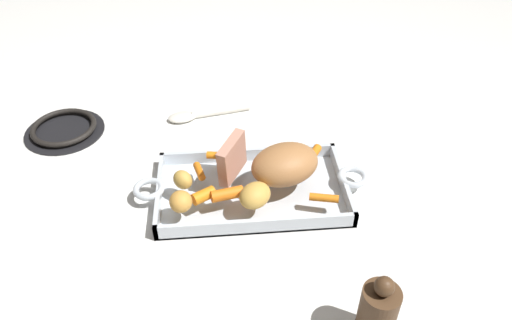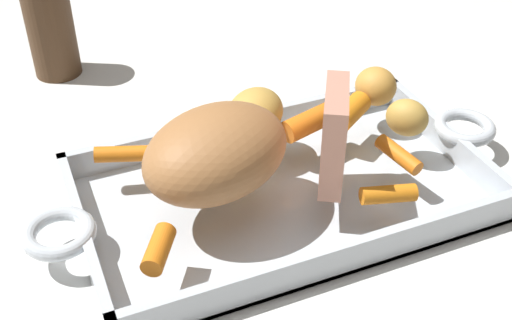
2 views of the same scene
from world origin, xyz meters
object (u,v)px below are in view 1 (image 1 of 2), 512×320
object	(u,v)px
serving_spoon	(200,114)
baby_carrot_center_left	(204,196)
baby_carrot_short	(227,194)
potato_halved	(183,180)
roast_slice_thin	(232,158)
stove_burner_rear	(64,129)
pork_roast	(285,164)
potato_golden_large	(181,202)
baby_carrot_northeast	(314,153)
pepper_mill	(377,314)
baby_carrot_southwest	(324,198)
roasting_dish	(252,190)
baby_carrot_center_right	(199,171)
baby_carrot_northwest	(218,155)
potato_corner	(253,195)

from	to	relation	value
serving_spoon	baby_carrot_center_left	bearing A→B (deg)	80.86
baby_carrot_short	potato_halved	xyz separation A→B (m)	(-0.08, 0.04, 0.01)
roast_slice_thin	potato_halved	world-z (taller)	roast_slice_thin
roast_slice_thin	stove_burner_rear	distance (m)	0.44
pork_roast	baby_carrot_short	size ratio (longest dim) A/B	2.22
baby_carrot_center_left	serving_spoon	xyz separation A→B (m)	(-0.01, 0.32, -0.04)
roast_slice_thin	potato_golden_large	bearing A→B (deg)	-137.74
baby_carrot_northeast	baby_carrot_short	bearing A→B (deg)	-149.16
roast_slice_thin	pepper_mill	bearing A→B (deg)	-61.33
baby_carrot_center_left	baby_carrot_southwest	bearing A→B (deg)	-5.59
serving_spoon	pepper_mill	bearing A→B (deg)	102.08
roasting_dish	baby_carrot_center_right	xyz separation A→B (m)	(-0.10, 0.03, 0.03)
baby_carrot_northeast	serving_spoon	xyz separation A→B (m)	(-0.23, 0.21, -0.04)
potato_halved	baby_carrot_northwest	bearing A→B (deg)	49.37
pepper_mill	serving_spoon	bearing A→B (deg)	112.88
roasting_dish	potato_corner	world-z (taller)	potato_corner
roasting_dish	pork_roast	size ratio (longest dim) A/B	3.43
baby_carrot_northwest	roast_slice_thin	bearing A→B (deg)	-63.82
baby_carrot_center_left	roasting_dish	bearing A→B (deg)	26.31
baby_carrot_center_right	potato_golden_large	distance (m)	0.10
baby_carrot_center_right	stove_burner_rear	size ratio (longest dim) A/B	0.27
pepper_mill	potato_halved	bearing A→B (deg)	131.79
stove_burner_rear	potato_halved	bearing A→B (deg)	-41.75
roasting_dish	potato_halved	bearing A→B (deg)	-177.10
baby_carrot_northeast	potato_halved	distance (m)	0.27
pork_roast	baby_carrot_short	distance (m)	0.12
baby_carrot_short	potato_corner	world-z (taller)	potato_corner
baby_carrot_short	potato_halved	world-z (taller)	potato_halved
stove_burner_rear	pepper_mill	xyz separation A→B (m)	(0.56, -0.57, 0.05)
roasting_dish	baby_carrot_northeast	bearing A→B (deg)	25.57
roasting_dish	baby_carrot_center_left	distance (m)	0.11
baby_carrot_southwest	potato_halved	xyz separation A→B (m)	(-0.26, 0.06, 0.01)
roast_slice_thin	potato_halved	distance (m)	0.10
baby_carrot_center_right	stove_burner_rear	distance (m)	0.38
baby_carrot_northwest	baby_carrot_southwest	bearing A→B (deg)	-36.66
baby_carrot_southwest	potato_corner	bearing A→B (deg)	178.82
roast_slice_thin	serving_spoon	distance (m)	0.27
baby_carrot_short	baby_carrot_southwest	world-z (taller)	baby_carrot_short
baby_carrot_center_left	pepper_mill	xyz separation A→B (m)	(0.24, -0.28, 0.01)
pork_roast	baby_carrot_northwest	xyz separation A→B (m)	(-0.12, 0.07, -0.03)
potato_golden_large	serving_spoon	bearing A→B (deg)	84.94
roast_slice_thin	baby_carrot_center_right	distance (m)	0.07
pork_roast	roasting_dish	bearing A→B (deg)	-179.37
baby_carrot_center_left	baby_carrot_northeast	size ratio (longest dim) A/B	1.04
baby_carrot_center_right	potato_corner	world-z (taller)	potato_corner
roasting_dish	pork_roast	bearing A→B (deg)	0.63
roast_slice_thin	baby_carrot_short	xyz separation A→B (m)	(-0.01, -0.07, -0.03)
roast_slice_thin	roasting_dish	bearing A→B (deg)	-29.55
baby_carrot_center_left	baby_carrot_northeast	distance (m)	0.25
baby_carrot_short	pepper_mill	xyz separation A→B (m)	(0.20, -0.28, 0.01)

